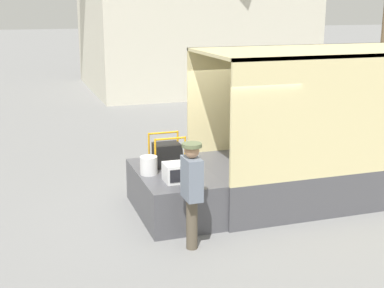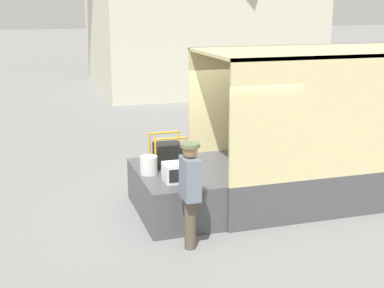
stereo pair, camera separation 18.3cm
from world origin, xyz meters
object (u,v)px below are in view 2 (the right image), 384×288
at_px(portable_generator, 168,154).
at_px(orange_bucket, 149,165).
at_px(worker_person, 190,185).
at_px(microwave, 178,172).

bearing_deg(portable_generator, orange_bucket, -139.72).
bearing_deg(worker_person, portable_generator, 85.34).
distance_m(microwave, orange_bucket, 0.67).
xyz_separation_m(microwave, orange_bucket, (-0.40, 0.54, 0.00)).
bearing_deg(microwave, worker_person, -94.99).
bearing_deg(portable_generator, worker_person, -94.66).
bearing_deg(worker_person, microwave, 85.01).
bearing_deg(microwave, orange_bucket, 126.41).
height_order(microwave, orange_bucket, orange_bucket).
relative_size(microwave, worker_person, 0.29).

